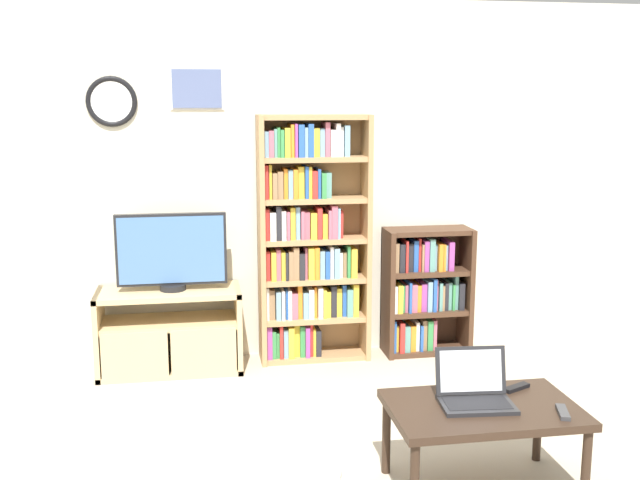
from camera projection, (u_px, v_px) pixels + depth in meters
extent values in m
cube|color=beige|center=(282.00, 182.00, 5.47)|extent=(6.58, 0.06, 2.60)
torus|color=black|center=(112.00, 102.00, 5.14)|extent=(0.35, 0.04, 0.35)
cylinder|color=white|center=(112.00, 102.00, 5.14)|extent=(0.28, 0.02, 0.28)
cube|color=silver|center=(197.00, 89.00, 5.22)|extent=(0.37, 0.01, 0.29)
cube|color=slate|center=(197.00, 89.00, 5.21)|extent=(0.34, 0.02, 0.27)
cube|color=tan|center=(99.00, 334.00, 5.19)|extent=(0.04, 0.44, 0.58)
cube|color=tan|center=(238.00, 327.00, 5.34)|extent=(0.04, 0.44, 0.58)
cube|color=tan|center=(168.00, 293.00, 5.22)|extent=(1.00, 0.44, 0.04)
cube|color=tan|center=(171.00, 367.00, 5.32)|extent=(1.00, 0.44, 0.04)
cube|color=tan|center=(170.00, 322.00, 5.26)|extent=(0.92, 0.40, 0.04)
cube|color=tan|center=(135.00, 355.00, 5.05)|extent=(0.44, 0.02, 0.31)
cube|color=tan|center=(204.00, 351.00, 5.12)|extent=(0.44, 0.02, 0.31)
cylinder|color=black|center=(173.00, 287.00, 5.21)|extent=(0.18, 0.18, 0.04)
cube|color=black|center=(172.00, 249.00, 5.16)|extent=(0.75, 0.05, 0.50)
cube|color=#4770A8|center=(171.00, 250.00, 5.13)|extent=(0.72, 0.01, 0.46)
cube|color=tan|center=(261.00, 242.00, 5.34)|extent=(0.04, 0.28, 1.79)
cube|color=tan|center=(366.00, 238.00, 5.46)|extent=(0.04, 0.28, 1.79)
cube|color=tan|center=(311.00, 237.00, 5.53)|extent=(0.80, 0.02, 1.79)
cube|color=tan|center=(314.00, 355.00, 5.56)|extent=(0.73, 0.25, 0.04)
cube|color=tan|center=(314.00, 318.00, 5.51)|extent=(0.73, 0.25, 0.04)
cube|color=tan|center=(314.00, 279.00, 5.45)|extent=(0.73, 0.25, 0.04)
cube|color=tan|center=(314.00, 240.00, 5.40)|extent=(0.73, 0.25, 0.04)
cube|color=tan|center=(314.00, 200.00, 5.34)|extent=(0.73, 0.25, 0.04)
cube|color=tan|center=(314.00, 159.00, 5.29)|extent=(0.73, 0.25, 0.04)
cube|color=tan|center=(314.00, 117.00, 5.24)|extent=(0.73, 0.25, 0.04)
cube|color=#9E4293|center=(269.00, 340.00, 5.49)|extent=(0.04, 0.21, 0.24)
cube|color=#388947|center=(273.00, 342.00, 5.50)|extent=(0.03, 0.20, 0.21)
cube|color=#388947|center=(277.00, 342.00, 5.51)|extent=(0.02, 0.19, 0.19)
cube|color=red|center=(280.00, 339.00, 5.50)|extent=(0.02, 0.22, 0.24)
cube|color=#759EB7|center=(285.00, 340.00, 5.51)|extent=(0.03, 0.20, 0.21)
cube|color=gold|center=(290.00, 339.00, 5.51)|extent=(0.04, 0.23, 0.23)
cube|color=gold|center=(296.00, 338.00, 5.53)|extent=(0.04, 0.17, 0.24)
cube|color=#388947|center=(301.00, 338.00, 5.53)|extent=(0.04, 0.20, 0.23)
cube|color=#9E4293|center=(306.00, 339.00, 5.53)|extent=(0.03, 0.22, 0.23)
cube|color=red|center=(310.00, 337.00, 5.54)|extent=(0.02, 0.19, 0.24)
cube|color=gold|center=(313.00, 339.00, 5.55)|extent=(0.02, 0.19, 0.21)
cube|color=#232328|center=(317.00, 340.00, 5.55)|extent=(0.04, 0.20, 0.19)
cube|color=white|center=(267.00, 301.00, 5.44)|extent=(0.02, 0.20, 0.24)
cube|color=#93704C|center=(271.00, 302.00, 5.45)|extent=(0.04, 0.18, 0.22)
cube|color=#759EB7|center=(277.00, 303.00, 5.45)|extent=(0.04, 0.22, 0.21)
cube|color=white|center=(282.00, 302.00, 5.45)|extent=(0.02, 0.23, 0.22)
cube|color=#2856A8|center=(285.00, 302.00, 5.46)|extent=(0.02, 0.20, 0.22)
cube|color=white|center=(288.00, 302.00, 5.46)|extent=(0.02, 0.22, 0.21)
cube|color=#B75B70|center=(293.00, 303.00, 5.47)|extent=(0.04, 0.20, 0.19)
cube|color=orange|center=(299.00, 299.00, 5.47)|extent=(0.03, 0.19, 0.25)
cube|color=#759EB7|center=(304.00, 303.00, 5.48)|extent=(0.04, 0.21, 0.19)
cube|color=white|center=(310.00, 301.00, 5.48)|extent=(0.04, 0.22, 0.22)
cube|color=orange|center=(314.00, 300.00, 5.50)|extent=(0.02, 0.19, 0.23)
cube|color=white|center=(319.00, 300.00, 5.49)|extent=(0.03, 0.23, 0.23)
cube|color=gold|center=(323.00, 301.00, 5.50)|extent=(0.02, 0.22, 0.21)
cube|color=gold|center=(327.00, 302.00, 5.51)|extent=(0.03, 0.19, 0.19)
cube|color=#232328|center=(332.00, 299.00, 5.52)|extent=(0.04, 0.19, 0.23)
cube|color=gold|center=(337.00, 300.00, 5.53)|extent=(0.04, 0.18, 0.21)
cube|color=#2856A8|center=(342.00, 298.00, 5.53)|extent=(0.03, 0.18, 0.23)
cube|color=#5B9389|center=(347.00, 300.00, 5.53)|extent=(0.04, 0.22, 0.21)
cube|color=gold|center=(353.00, 298.00, 5.54)|extent=(0.04, 0.21, 0.24)
cube|color=red|center=(267.00, 264.00, 5.39)|extent=(0.03, 0.19, 0.21)
cube|color=gold|center=(272.00, 264.00, 5.39)|extent=(0.03, 0.22, 0.21)
cube|color=#B75B70|center=(277.00, 263.00, 5.40)|extent=(0.03, 0.20, 0.22)
cube|color=gold|center=(282.00, 264.00, 5.40)|extent=(0.03, 0.20, 0.20)
cube|color=#232328|center=(286.00, 264.00, 5.40)|extent=(0.02, 0.23, 0.20)
cube|color=#93704C|center=(289.00, 264.00, 5.41)|extent=(0.03, 0.22, 0.21)
cube|color=#93704C|center=(295.00, 262.00, 5.41)|extent=(0.04, 0.22, 0.24)
cube|color=#232328|center=(300.00, 264.00, 5.42)|extent=(0.04, 0.22, 0.19)
cube|color=#B75B70|center=(305.00, 261.00, 5.43)|extent=(0.02, 0.19, 0.23)
cube|color=gold|center=(309.00, 261.00, 5.43)|extent=(0.04, 0.22, 0.23)
cube|color=orange|center=(315.00, 261.00, 5.43)|extent=(0.03, 0.23, 0.23)
cube|color=#759EB7|center=(320.00, 263.00, 5.45)|extent=(0.04, 0.21, 0.20)
cube|color=#2856A8|center=(325.00, 263.00, 5.45)|extent=(0.03, 0.22, 0.20)
cube|color=white|center=(330.00, 260.00, 5.46)|extent=(0.02, 0.21, 0.23)
cube|color=#759EB7|center=(335.00, 261.00, 5.46)|extent=(0.04, 0.22, 0.22)
cube|color=white|center=(339.00, 263.00, 5.48)|extent=(0.02, 0.18, 0.19)
cube|color=#93704C|center=(343.00, 263.00, 5.48)|extent=(0.03, 0.18, 0.19)
cube|color=#388947|center=(346.00, 260.00, 5.48)|extent=(0.02, 0.21, 0.23)
cube|color=gold|center=(352.00, 261.00, 5.48)|extent=(0.04, 0.22, 0.21)
cube|color=red|center=(266.00, 223.00, 5.33)|extent=(0.03, 0.20, 0.22)
cube|color=white|center=(272.00, 225.00, 5.33)|extent=(0.04, 0.23, 0.20)
cube|color=#232328|center=(277.00, 222.00, 5.34)|extent=(0.04, 0.22, 0.24)
cube|color=white|center=(282.00, 224.00, 5.34)|extent=(0.03, 0.22, 0.21)
cube|color=#B75B70|center=(287.00, 224.00, 5.35)|extent=(0.02, 0.22, 0.20)
cube|color=gold|center=(291.00, 222.00, 5.36)|extent=(0.04, 0.19, 0.23)
cube|color=#759EB7|center=(296.00, 222.00, 5.37)|extent=(0.03, 0.19, 0.23)
cube|color=#B75B70|center=(301.00, 224.00, 5.37)|extent=(0.02, 0.21, 0.20)
cube|color=#B75B70|center=(306.00, 224.00, 5.38)|extent=(0.04, 0.19, 0.20)
cube|color=gold|center=(312.00, 224.00, 5.38)|extent=(0.04, 0.22, 0.19)
cube|color=red|center=(318.00, 222.00, 5.39)|extent=(0.03, 0.21, 0.22)
cube|color=gold|center=(323.00, 225.00, 5.40)|extent=(0.03, 0.19, 0.18)
cube|color=#B75B70|center=(328.00, 223.00, 5.40)|extent=(0.02, 0.23, 0.21)
cube|color=#B75B70|center=(332.00, 221.00, 5.40)|extent=(0.04, 0.22, 0.24)
cube|color=#759EB7|center=(337.00, 222.00, 5.41)|extent=(0.02, 0.23, 0.22)
cube|color=red|center=(339.00, 223.00, 5.42)|extent=(0.02, 0.18, 0.20)
cube|color=red|center=(266.00, 181.00, 5.28)|extent=(0.03, 0.19, 0.24)
cube|color=gold|center=(269.00, 181.00, 5.28)|extent=(0.02, 0.18, 0.24)
cube|color=#93704C|center=(274.00, 185.00, 5.28)|extent=(0.03, 0.22, 0.18)
cube|color=#93704C|center=(279.00, 184.00, 5.29)|extent=(0.04, 0.20, 0.19)
cube|color=orange|center=(284.00, 183.00, 5.30)|extent=(0.03, 0.18, 0.21)
cube|color=#759EB7|center=(289.00, 183.00, 5.31)|extent=(0.03, 0.19, 0.20)
cube|color=orange|center=(294.00, 183.00, 5.31)|extent=(0.03, 0.21, 0.21)
cube|color=gold|center=(300.00, 182.00, 5.32)|extent=(0.04, 0.18, 0.22)
cube|color=#2856A8|center=(305.00, 182.00, 5.32)|extent=(0.02, 0.20, 0.23)
cube|color=gold|center=(309.00, 182.00, 5.33)|extent=(0.02, 0.19, 0.22)
cube|color=red|center=(313.00, 184.00, 5.33)|extent=(0.04, 0.22, 0.19)
cube|color=#2856A8|center=(317.00, 183.00, 5.33)|extent=(0.02, 0.21, 0.21)
cube|color=#388947|center=(322.00, 185.00, 5.34)|extent=(0.03, 0.22, 0.18)
cube|color=#5B9389|center=(327.00, 184.00, 5.35)|extent=(0.04, 0.19, 0.18)
cube|color=#759EB7|center=(265.00, 144.00, 5.23)|extent=(0.03, 0.19, 0.18)
cube|color=#B75B70|center=(270.00, 144.00, 5.23)|extent=(0.03, 0.20, 0.18)
cube|color=#5B9389|center=(274.00, 143.00, 5.24)|extent=(0.02, 0.20, 0.20)
cube|color=#388947|center=(277.00, 142.00, 5.24)|extent=(0.02, 0.20, 0.21)
cube|color=#388947|center=(281.00, 143.00, 5.24)|extent=(0.03, 0.22, 0.19)
cube|color=gold|center=(286.00, 142.00, 5.24)|extent=(0.04, 0.22, 0.20)
cube|color=orange|center=(291.00, 140.00, 5.25)|extent=(0.02, 0.22, 0.23)
cube|color=#9E4293|center=(294.00, 140.00, 5.25)|extent=(0.02, 0.22, 0.23)
cube|color=#2856A8|center=(300.00, 140.00, 5.25)|extent=(0.04, 0.23, 0.23)
cube|color=#759EB7|center=(304.00, 142.00, 5.26)|extent=(0.02, 0.22, 0.21)
cube|color=#2856A8|center=(309.00, 140.00, 5.26)|extent=(0.04, 0.22, 0.23)
cube|color=gold|center=(315.00, 142.00, 5.28)|extent=(0.04, 0.19, 0.20)
cube|color=#759EB7|center=(321.00, 142.00, 5.29)|extent=(0.03, 0.18, 0.20)
cube|color=#B75B70|center=(326.00, 139.00, 5.29)|extent=(0.03, 0.19, 0.24)
cube|color=white|center=(331.00, 143.00, 5.30)|extent=(0.04, 0.22, 0.19)
cube|color=white|center=(336.00, 140.00, 5.30)|extent=(0.03, 0.21, 0.23)
cube|color=white|center=(340.00, 141.00, 5.32)|extent=(0.02, 0.18, 0.20)
cube|color=#759EB7|center=(345.00, 140.00, 5.31)|extent=(0.04, 0.21, 0.22)
cube|color=#472D1E|center=(388.00, 293.00, 5.56)|extent=(0.04, 0.30, 0.95)
cube|color=#472D1E|center=(466.00, 290.00, 5.66)|extent=(0.04, 0.30, 0.95)
cube|color=#472D1E|center=(422.00, 287.00, 5.74)|extent=(0.64, 0.02, 0.95)
cube|color=#472D1E|center=(425.00, 350.00, 5.69)|extent=(0.57, 0.26, 0.04)
cube|color=#472D1E|center=(427.00, 311.00, 5.64)|extent=(0.57, 0.26, 0.04)
cube|color=#472D1E|center=(428.00, 271.00, 5.58)|extent=(0.57, 0.26, 0.04)
cube|color=#472D1E|center=(429.00, 231.00, 5.52)|extent=(0.57, 0.26, 0.04)
cube|color=#2856A8|center=(391.00, 333.00, 5.63)|extent=(0.02, 0.22, 0.24)
cube|color=gold|center=(394.00, 335.00, 5.65)|extent=(0.02, 0.19, 0.20)
cube|color=red|center=(398.00, 334.00, 5.64)|extent=(0.04, 0.24, 0.23)
cube|color=#5B9389|center=(404.00, 336.00, 5.65)|extent=(0.04, 0.22, 0.20)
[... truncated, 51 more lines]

